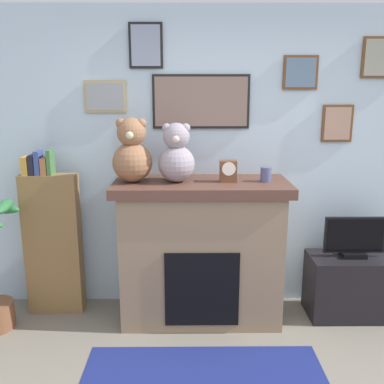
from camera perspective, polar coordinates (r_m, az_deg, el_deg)
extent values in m
cube|color=silver|center=(3.82, 4.89, 4.09)|extent=(5.20, 0.12, 2.60)
cube|color=black|center=(3.68, 1.21, 11.95)|extent=(0.82, 0.02, 0.45)
cube|color=#7E655B|center=(3.67, 1.22, 11.95)|extent=(0.78, 0.00, 0.41)
cube|color=tan|center=(3.74, -11.49, 12.36)|extent=(0.35, 0.02, 0.26)
cube|color=#8D969B|center=(3.73, -11.53, 12.36)|extent=(0.31, 0.00, 0.22)
cube|color=brown|center=(3.79, 14.27, 15.18)|extent=(0.29, 0.02, 0.28)
cube|color=slate|center=(3.78, 14.31, 15.18)|extent=(0.25, 0.00, 0.24)
cube|color=black|center=(3.71, -6.18, 18.85)|extent=(0.28, 0.02, 0.36)
cube|color=#8B97B2|center=(3.70, -6.20, 18.86)|extent=(0.24, 0.00, 0.32)
cube|color=brown|center=(3.90, 18.80, 8.65)|extent=(0.26, 0.02, 0.31)
cube|color=tan|center=(3.89, 18.85, 8.63)|extent=(0.22, 0.00, 0.27)
cube|color=#876F54|center=(3.66, 1.20, -8.38)|extent=(1.30, 0.59, 1.12)
cube|color=brown|center=(3.48, 1.25, 0.81)|extent=(1.42, 0.65, 0.08)
cube|color=black|center=(3.45, 1.34, -12.89)|extent=(0.59, 0.02, 0.61)
cube|color=olive|center=(3.90, -18.00, -6.69)|extent=(0.47, 0.16, 1.24)
cube|color=gold|center=(3.79, -21.20, 3.31)|extent=(0.05, 0.13, 0.15)
cube|color=black|center=(3.77, -20.43, 3.43)|extent=(0.04, 0.13, 0.16)
cube|color=#364789|center=(3.75, -19.75, 3.70)|extent=(0.04, 0.13, 0.20)
cube|color=#9E6337|center=(3.74, -18.97, 3.28)|extent=(0.05, 0.13, 0.14)
cube|color=#3D6D38|center=(3.72, -18.33, 3.80)|extent=(0.03, 0.13, 0.21)
ellipsoid|color=#2A6B38|center=(3.64, -23.75, -1.75)|extent=(0.15, 0.37, 0.08)
ellipsoid|color=#28713A|center=(3.83, -24.20, -2.02)|extent=(0.37, 0.19, 0.08)
cube|color=black|center=(4.02, 20.30, -11.65)|extent=(0.72, 0.40, 0.54)
cube|color=black|center=(3.91, 20.65, -7.79)|extent=(0.20, 0.14, 0.04)
cube|color=black|center=(3.85, 20.86, -5.35)|extent=(0.51, 0.03, 0.31)
cube|color=black|center=(3.84, 20.95, -5.43)|extent=(0.47, 0.00, 0.27)
cylinder|color=#4C517A|center=(3.49, 9.82, 2.33)|extent=(0.09, 0.09, 0.12)
cube|color=brown|center=(3.45, 4.84, 2.78)|extent=(0.13, 0.09, 0.17)
cylinder|color=white|center=(3.39, 4.93, 3.08)|extent=(0.11, 0.01, 0.11)
sphere|color=#8D6142|center=(3.45, -7.96, 3.94)|extent=(0.32, 0.32, 0.32)
sphere|color=#8D6142|center=(3.42, -8.09, 7.90)|extent=(0.23, 0.23, 0.23)
sphere|color=#8D6142|center=(3.42, -9.47, 9.01)|extent=(0.08, 0.08, 0.08)
sphere|color=#8D6142|center=(3.40, -6.77, 9.07)|extent=(0.08, 0.08, 0.08)
sphere|color=beige|center=(3.33, -8.29, 7.54)|extent=(0.07, 0.07, 0.07)
sphere|color=gray|center=(3.42, -2.08, 3.78)|extent=(0.29, 0.29, 0.29)
sphere|color=gray|center=(3.39, -2.11, 7.45)|extent=(0.21, 0.21, 0.21)
sphere|color=gray|center=(3.39, -3.39, 8.51)|extent=(0.07, 0.07, 0.07)
sphere|color=gray|center=(3.39, -0.86, 8.52)|extent=(0.07, 0.07, 0.07)
sphere|color=beige|center=(3.31, -2.15, 7.12)|extent=(0.06, 0.06, 0.06)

